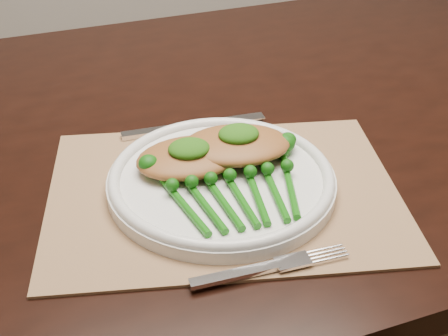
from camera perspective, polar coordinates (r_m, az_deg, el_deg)
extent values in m
cube|color=black|center=(0.98, 2.03, 3.99)|extent=(1.72, 1.13, 0.04)
cube|color=#966F4C|center=(0.79, -0.04, -2.25)|extent=(0.47, 0.37, 0.00)
cylinder|color=silver|center=(0.79, -0.23, -1.31)|extent=(0.29, 0.29, 0.02)
torus|color=silver|center=(0.79, -0.24, -0.71)|extent=(0.29, 0.29, 0.02)
cube|color=silver|center=(0.91, -6.70, 3.27)|extent=(0.09, 0.02, 0.01)
cube|color=silver|center=(0.93, -0.24, 4.27)|extent=(0.13, 0.03, 0.00)
cube|color=silver|center=(0.67, 1.01, -9.71)|extent=(0.10, 0.02, 0.01)
ellipsoid|color=#9B5F2D|center=(0.80, -3.12, 0.99)|extent=(0.15, 0.11, 0.03)
ellipsoid|color=#9B5F2D|center=(0.81, 1.08, 2.13)|extent=(0.15, 0.11, 0.03)
ellipsoid|color=#18470A|center=(0.79, -3.22, 1.78)|extent=(0.05, 0.05, 0.02)
ellipsoid|color=#18470A|center=(0.81, 1.35, 3.14)|extent=(0.05, 0.05, 0.02)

